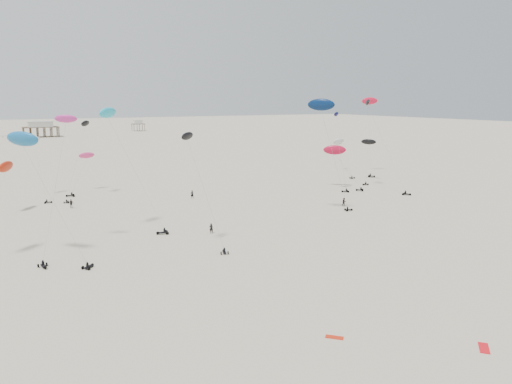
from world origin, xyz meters
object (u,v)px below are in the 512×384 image
rig_0 (382,137)px  spectator_0 (211,233)px  pavilion_main (41,130)px  rig_4 (370,114)px  pavilion_small (138,126)px

rig_0 → spectator_0: size_ratio=11.70×
pavilion_main → rig_0: 249.69m
rig_4 → spectator_0: (-73.88, -43.23, -18.78)m
pavilion_small → rig_0: (-12.54, -272.79, 10.57)m
rig_0 → rig_4: 31.72m
pavilion_main → pavilion_small: bearing=23.2°
rig_0 → pavilion_main: bearing=-100.8°
pavilion_small → pavilion_main: bearing=-156.8°
pavilion_small → rig_4: (5.64, -247.23, 15.29)m
rig_0 → pavilion_small: bearing=-116.7°
rig_4 → spectator_0: bearing=-16.6°
pavilion_small → rig_4: size_ratio=0.36×
pavilion_main → pavilion_small: pavilion_main is taller
pavilion_main → rig_4: rig_4 is taller
pavilion_main → rig_0: (57.46, -242.79, 9.83)m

